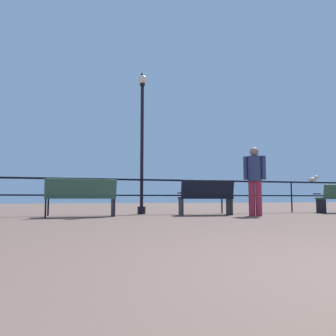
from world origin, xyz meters
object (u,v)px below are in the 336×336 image
(person_by_bench, at_px, (255,176))
(bench_near_left, at_px, (81,195))
(bench_near_right, at_px, (206,196))
(lamppost_center, at_px, (142,135))
(seagull_on_rail, at_px, (313,179))

(person_by_bench, bearing_deg, bench_near_left, 169.98)
(bench_near_right, height_order, lamppost_center, lamppost_center)
(bench_near_left, distance_m, lamppost_center, 2.81)
(person_by_bench, bearing_deg, seagull_on_rail, 26.64)
(bench_near_left, distance_m, person_by_bench, 4.55)
(bench_near_left, bearing_deg, lamppost_center, 32.62)
(bench_near_left, bearing_deg, bench_near_right, -0.06)
(bench_near_left, height_order, lamppost_center, lamppost_center)
(bench_near_right, distance_m, seagull_on_rail, 4.41)
(bench_near_left, distance_m, seagull_on_rail, 7.74)
(bench_near_right, relative_size, person_by_bench, 0.84)
(bench_near_right, bearing_deg, lamppost_center, 144.34)
(bench_near_right, relative_size, seagull_on_rail, 3.79)
(bench_near_left, relative_size, bench_near_right, 1.14)
(bench_near_left, xyz_separation_m, seagull_on_rail, (7.68, 0.83, 0.58))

